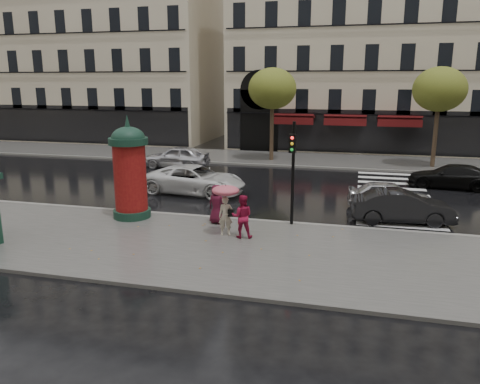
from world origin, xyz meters
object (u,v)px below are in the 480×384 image
(car_silver, at_px, (389,195))
(car_far_silver, at_px, (177,157))
(car_black, at_px, (451,176))
(car_darkgrey, at_px, (402,207))
(woman_red, at_px, (242,216))
(traffic_light, at_px, (293,163))
(morris_column, at_px, (130,169))
(car_white, at_px, (195,180))
(man_burgundy, at_px, (217,204))
(woman_umbrella, at_px, (226,202))

(car_silver, height_order, car_far_silver, car_far_silver)
(car_black, bearing_deg, car_silver, -27.76)
(car_darkgrey, height_order, car_far_silver, car_far_silver)
(woman_red, bearing_deg, traffic_light, -138.26)
(woman_red, relative_size, car_silver, 0.43)
(morris_column, xyz_separation_m, car_white, (1.00, 5.11, -1.45))
(man_burgundy, distance_m, morris_column, 3.95)
(car_darkgrey, distance_m, car_white, 10.41)
(man_burgundy, height_order, car_black, man_burgundy)
(man_burgundy, distance_m, car_far_silver, 13.35)
(woman_red, distance_m, car_black, 14.40)
(car_far_silver, bearing_deg, woman_umbrella, 25.88)
(woman_umbrella, bearing_deg, man_burgundy, 119.76)
(woman_umbrella, relative_size, man_burgundy, 1.23)
(traffic_light, distance_m, car_white, 7.51)
(man_burgundy, height_order, morris_column, morris_column)
(woman_umbrella, height_order, car_far_silver, woman_umbrella)
(man_burgundy, bearing_deg, car_far_silver, -44.99)
(traffic_light, xyz_separation_m, car_silver, (3.93, 4.00, -1.98))
(car_far_silver, bearing_deg, morris_column, 9.87)
(man_burgundy, xyz_separation_m, car_darkgrey, (7.31, 2.35, -0.24))
(car_silver, distance_m, car_far_silver, 15.11)
(woman_umbrella, bearing_deg, car_far_silver, 118.80)
(car_darkgrey, bearing_deg, woman_umbrella, 113.94)
(man_burgundy, relative_size, car_black, 0.36)
(man_burgundy, distance_m, car_silver, 8.26)
(car_darkgrey, xyz_separation_m, car_far_silver, (-13.72, 9.36, 0.07))
(woman_umbrella, distance_m, car_far_silver, 14.91)
(car_silver, bearing_deg, woman_red, 134.21)
(woman_red, xyz_separation_m, man_burgundy, (-1.42, 1.47, -0.01))
(traffic_light, height_order, car_far_silver, traffic_light)
(morris_column, bearing_deg, car_darkgrey, 12.26)
(man_burgundy, relative_size, car_far_silver, 0.36)
(woman_red, distance_m, car_far_silver, 15.34)
(man_burgundy, bearing_deg, woman_umbrella, 136.09)
(woman_red, distance_m, car_white, 7.75)
(car_white, bearing_deg, morris_column, 175.63)
(traffic_light, bearing_deg, man_burgundy, -169.72)
(car_white, bearing_deg, car_silver, -86.39)
(car_silver, distance_m, car_darkgrey, 2.23)
(woman_red, distance_m, car_silver, 8.13)
(morris_column, xyz_separation_m, car_far_silver, (-2.67, 11.76, -1.44))
(car_silver, xyz_separation_m, car_white, (-9.63, 0.52, 0.10))
(car_darkgrey, bearing_deg, traffic_light, 107.18)
(car_far_silver, bearing_deg, car_white, 25.93)
(woman_red, height_order, car_silver, woman_red)
(man_burgundy, distance_m, car_white, 5.76)
(car_silver, bearing_deg, woman_umbrella, 130.32)
(morris_column, distance_m, traffic_light, 6.74)
(car_silver, height_order, car_black, car_black)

